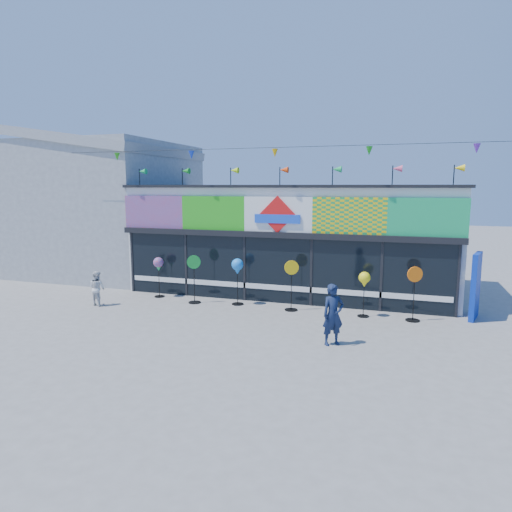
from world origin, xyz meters
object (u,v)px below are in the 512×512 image
at_px(blue_sign, 475,286).
at_px(child, 97,288).
at_px(spinner_2, 237,268).
at_px(spinner_4, 364,281).
at_px(spinner_5, 414,292).
at_px(spinner_0, 159,265).
at_px(adult_man, 333,315).
at_px(spinner_3, 291,284).
at_px(spinner_1, 194,278).

height_order(blue_sign, child, blue_sign).
bearing_deg(child, spinner_2, -148.34).
bearing_deg(spinner_4, spinner_5, -0.22).
relative_size(blue_sign, spinner_5, 1.22).
distance_m(spinner_0, adult_man, 7.58).
height_order(spinner_2, child, spinner_2).
relative_size(spinner_5, child, 1.41).
xyz_separation_m(spinner_3, spinner_5, (3.80, -0.03, 0.01)).
distance_m(spinner_1, child, 3.31).
height_order(spinner_3, adult_man, spinner_3).
distance_m(spinner_0, child, 2.29).
xyz_separation_m(blue_sign, spinner_5, (-1.79, -0.82, -0.15)).
distance_m(spinner_2, spinner_5, 5.76).
relative_size(spinner_0, adult_man, 0.93).
height_order(blue_sign, spinner_0, blue_sign).
xyz_separation_m(spinner_4, spinner_5, (1.47, -0.01, -0.26)).
bearing_deg(adult_man, child, 134.25).
relative_size(spinner_0, child, 1.24).
height_order(blue_sign, spinner_1, blue_sign).
relative_size(spinner_1, spinner_4, 1.18).
xyz_separation_m(blue_sign, child, (-12.07, -2.21, -0.44)).
height_order(spinner_2, spinner_3, spinner_3).
bearing_deg(adult_man, spinner_3, 86.19).
xyz_separation_m(spinner_1, child, (-3.03, -1.31, -0.30)).
xyz_separation_m(spinner_1, spinner_4, (5.78, 0.08, 0.25)).
height_order(spinner_5, child, spinner_5).
xyz_separation_m(spinner_2, adult_man, (3.73, -3.04, -0.49)).
xyz_separation_m(spinner_3, adult_man, (1.79, -2.88, -0.09)).
bearing_deg(spinner_1, adult_man, -27.93).
bearing_deg(child, spinner_1, -144.09).
bearing_deg(spinner_3, adult_man, -58.14).
height_order(blue_sign, spinner_4, blue_sign).
bearing_deg(adult_man, spinner_1, 116.41).
relative_size(spinner_2, child, 1.35).
bearing_deg(spinner_4, spinner_1, -179.18).
bearing_deg(spinner_2, child, -160.91).
bearing_deg(blue_sign, adult_man, -120.70).
xyz_separation_m(blue_sign, spinner_3, (-5.59, -0.80, -0.15)).
xyz_separation_m(spinner_2, spinner_3, (1.94, -0.16, -0.41)).
height_order(spinner_2, spinner_4, spinner_2).
xyz_separation_m(adult_man, child, (-8.27, 1.47, -0.20)).
bearing_deg(spinner_5, blue_sign, 24.70).
bearing_deg(spinner_2, spinner_0, 177.46).
bearing_deg(spinner_3, child, -167.73).
xyz_separation_m(blue_sign, spinner_1, (-9.04, -0.90, -0.14)).
xyz_separation_m(spinner_5, adult_man, (-2.01, -2.86, -0.09)).
bearing_deg(spinner_0, adult_man, -24.88).
height_order(spinner_0, adult_man, adult_man).
height_order(spinner_1, spinner_2, spinner_1).
distance_m(spinner_5, adult_man, 3.49).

